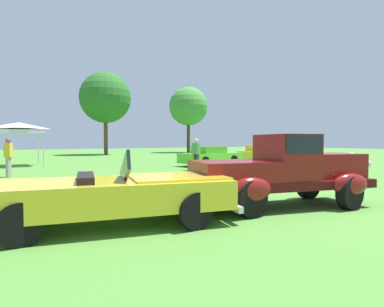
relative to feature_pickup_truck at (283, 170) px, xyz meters
name	(u,v)px	position (x,y,z in m)	size (l,w,h in m)	color
ground_plane	(302,205)	(0.58, -0.11, -0.86)	(120.00, 120.00, 0.00)	#4C8433
feature_pickup_truck	(283,170)	(0.00, 0.00, 0.00)	(4.42, 2.66, 1.70)	#400B0B
neighbor_convertible	(117,193)	(-3.81, 0.56, -0.28)	(4.75, 2.71, 1.40)	yellow
show_car_lime	(211,156)	(5.97, 10.99, -0.26)	(4.37, 2.23, 1.22)	#60C62D
show_car_yellow	(261,153)	(12.12, 12.73, -0.26)	(4.40, 2.69, 1.22)	yellow
spectator_near_truck	(196,153)	(3.41, 8.81, 0.05)	(0.35, 0.45, 1.69)	#383838
spectator_between_cars	(305,152)	(9.36, 6.47, 0.05)	(0.42, 0.28, 1.69)	#9E998E
spectator_by_row	(8,156)	(-5.13, 10.49, 0.05)	(0.37, 0.46, 1.69)	#9E998E
canopy_tent_left_field	(19,127)	(-4.26, 17.16, 1.56)	(2.66, 2.66, 2.71)	#B7B7BC
treeline_mid_left	(105,98)	(5.43, 30.71, 5.67)	(5.82, 5.82, 9.46)	brown
treeline_center	(188,106)	(17.15, 31.45, 5.45)	(5.27, 5.27, 8.98)	#47331E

